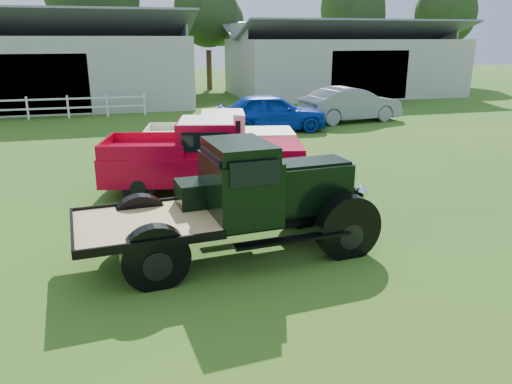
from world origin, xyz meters
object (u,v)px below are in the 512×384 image
object	(u,v)px
vintage_flatbed	(234,199)
misc_car_blue	(272,112)
misc_car_grey	(351,105)
red_pickup	(204,156)
white_pickup	(220,141)

from	to	relation	value
vintage_flatbed	misc_car_blue	world-z (taller)	vintage_flatbed
vintage_flatbed	misc_car_grey	size ratio (longest dim) A/B	1.08
red_pickup	white_pickup	xyz separation A→B (m)	(0.96, 2.46, -0.11)
vintage_flatbed	white_pickup	xyz separation A→B (m)	(1.10, 6.77, -0.22)
misc_car_blue	red_pickup	bearing A→B (deg)	158.70
red_pickup	misc_car_blue	size ratio (longest dim) A/B	1.12
vintage_flatbed	red_pickup	bearing A→B (deg)	83.33
red_pickup	white_pickup	world-z (taller)	red_pickup
vintage_flatbed	misc_car_blue	distance (m)	13.73
misc_car_blue	misc_car_grey	world-z (taller)	misc_car_grey
misc_car_blue	misc_car_grey	xyz separation A→B (m)	(4.66, 1.44, 0.01)
red_pickup	misc_car_grey	xyz separation A→B (m)	(9.26, 10.02, -0.16)
misc_car_blue	misc_car_grey	distance (m)	4.88
white_pickup	misc_car_blue	bearing A→B (deg)	70.52
vintage_flatbed	misc_car_blue	bearing A→B (deg)	64.96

